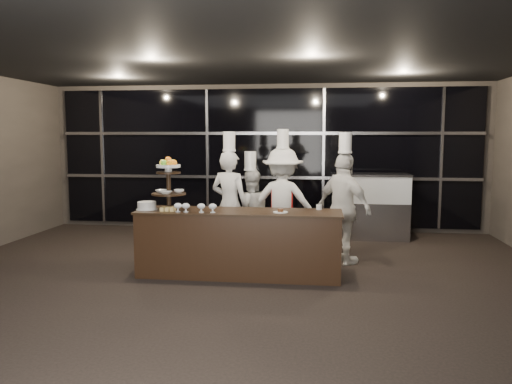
# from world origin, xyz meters

# --- Properties ---
(room) EXTENTS (10.00, 10.00, 10.00)m
(room) POSITION_xyz_m (0.00, 0.00, 1.50)
(room) COLOR black
(room) RESTS_ON ground
(window_wall) EXTENTS (8.60, 0.10, 2.80)m
(window_wall) POSITION_xyz_m (0.00, 4.94, 1.50)
(window_wall) COLOR black
(window_wall) RESTS_ON ground
(buffet_counter) EXTENTS (2.84, 0.74, 0.92)m
(buffet_counter) POSITION_xyz_m (0.02, 1.48, 0.47)
(buffet_counter) COLOR black
(buffet_counter) RESTS_ON ground
(display_stand) EXTENTS (0.48, 0.48, 0.74)m
(display_stand) POSITION_xyz_m (-0.98, 1.48, 1.34)
(display_stand) COLOR black
(display_stand) RESTS_ON buffet_counter
(compotes) EXTENTS (0.59, 0.11, 0.12)m
(compotes) POSITION_xyz_m (-0.56, 1.26, 1.00)
(compotes) COLOR silver
(compotes) RESTS_ON buffet_counter
(layer_cake) EXTENTS (0.30, 0.30, 0.11)m
(layer_cake) POSITION_xyz_m (-1.29, 1.43, 0.97)
(layer_cake) COLOR white
(layer_cake) RESTS_ON buffet_counter
(pastry_squares) EXTENTS (0.20, 0.13, 0.05)m
(pastry_squares) POSITION_xyz_m (-0.95, 1.31, 0.95)
(pastry_squares) COLOR #E3C16F
(pastry_squares) RESTS_ON buffet_counter
(small_plate) EXTENTS (0.20, 0.20, 0.05)m
(small_plate) POSITION_xyz_m (0.61, 1.38, 0.94)
(small_plate) COLOR white
(small_plate) RESTS_ON buffet_counter
(chef_cup) EXTENTS (0.08, 0.08, 0.07)m
(chef_cup) POSITION_xyz_m (1.12, 1.73, 0.96)
(chef_cup) COLOR white
(chef_cup) RESTS_ON buffet_counter
(display_case) EXTENTS (1.44, 0.63, 1.24)m
(display_case) POSITION_xyz_m (2.08, 4.30, 0.69)
(display_case) COLOR #A5A5AA
(display_case) RESTS_ON ground
(chef_a) EXTENTS (0.72, 0.59, 2.02)m
(chef_a) POSITION_xyz_m (-0.30, 2.49, 0.89)
(chef_a) COLOR silver
(chef_a) RESTS_ON ground
(chef_b) EXTENTS (0.81, 0.72, 1.70)m
(chef_b) POSITION_xyz_m (0.01, 2.71, 0.72)
(chef_b) COLOR silver
(chef_b) RESTS_ON ground
(chef_c) EXTENTS (1.18, 0.73, 2.06)m
(chef_c) POSITION_xyz_m (0.54, 2.67, 0.89)
(chef_c) COLOR white
(chef_c) RESTS_ON ground
(chef_d) EXTENTS (1.01, 0.99, 2.00)m
(chef_d) POSITION_xyz_m (1.50, 2.33, 0.87)
(chef_d) COLOR white
(chef_d) RESTS_ON ground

